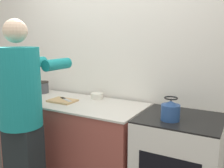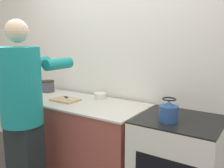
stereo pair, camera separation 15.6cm
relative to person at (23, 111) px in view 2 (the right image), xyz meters
The scene contains 8 objects.
wall_back 1.13m from the person, 67.04° to the left, with size 8.00×0.05×2.60m.
counter 0.76m from the person, 84.27° to the left, with size 1.57×0.66×0.89m.
person is the anchor object (origin of this frame).
cutting_board 0.54m from the person, 91.52° to the left, with size 0.28×0.20×0.02m.
knife 0.57m from the person, 89.28° to the left, with size 0.21×0.12×0.01m.
kettle 1.25m from the person, 22.21° to the left, with size 0.15×0.15×0.19m.
bowl_prep 0.86m from the person, 73.85° to the left, with size 0.14×0.14×0.06m.
canister_jar 0.90m from the person, 123.83° to the left, with size 0.16×0.16×0.14m.
Camera 2 is at (1.39, -1.62, 1.55)m, focal length 40.00 mm.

